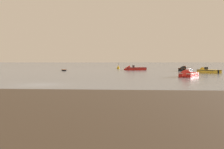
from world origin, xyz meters
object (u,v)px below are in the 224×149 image
(motorboat_moored_6, at_px, (187,75))
(motorboat_moored_5, at_px, (206,72))
(rowboat_moored_1, at_px, (64,70))
(motorboat_moored_2, at_px, (185,70))
(motorboat_moored_7, at_px, (133,69))
(channel_buoy, at_px, (118,68))

(motorboat_moored_6, bearing_deg, motorboat_moored_5, -176.03)
(rowboat_moored_1, bearing_deg, motorboat_moored_5, -134.17)
(motorboat_moored_2, height_order, motorboat_moored_7, motorboat_moored_7)
(motorboat_moored_5, height_order, motorboat_moored_6, motorboat_moored_5)
(motorboat_moored_2, bearing_deg, channel_buoy, -102.33)
(motorboat_moored_2, relative_size, motorboat_moored_7, 0.95)
(motorboat_moored_2, relative_size, motorboat_moored_5, 1.05)
(motorboat_moored_5, bearing_deg, rowboat_moored_1, 41.67)
(rowboat_moored_1, height_order, motorboat_moored_6, motorboat_moored_6)
(motorboat_moored_5, bearing_deg, motorboat_moored_7, 12.58)
(motorboat_moored_2, relative_size, motorboat_moored_6, 1.07)
(motorboat_moored_5, bearing_deg, motorboat_moored_2, -19.08)
(channel_buoy, bearing_deg, motorboat_moored_5, -53.17)
(motorboat_moored_2, distance_m, channel_buoy, 25.24)
(rowboat_moored_1, relative_size, motorboat_moored_7, 0.47)
(motorboat_moored_5, bearing_deg, motorboat_moored_6, 123.61)
(motorboat_moored_2, height_order, motorboat_moored_5, motorboat_moored_2)
(rowboat_moored_1, relative_size, channel_buoy, 1.44)
(rowboat_moored_1, bearing_deg, motorboat_moored_7, -99.11)
(motorboat_moored_5, height_order, rowboat_moored_1, motorboat_moored_5)
(motorboat_moored_5, relative_size, rowboat_moored_1, 1.90)
(channel_buoy, bearing_deg, motorboat_moored_2, -42.35)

